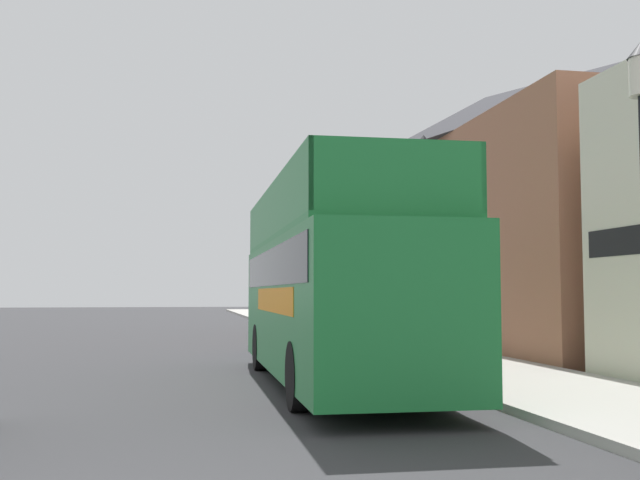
{
  "coord_description": "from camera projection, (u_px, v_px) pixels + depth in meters",
  "views": [
    {
      "loc": [
        0.01,
        -4.37,
        1.8
      ],
      "look_at": [
        2.44,
        8.39,
        2.72
      ],
      "focal_mm": 42.0,
      "sensor_mm": 36.0,
      "label": 1
    }
  ],
  "objects": [
    {
      "name": "sidewalk",
      "position": [
        396.0,
        349.0,
        23.04
      ],
      "size": [
        3.6,
        108.0,
        0.14
      ],
      "color": "#ADAAA3",
      "rests_on": "ground_plane"
    },
    {
      "name": "parked_car_ahead_of_bus",
      "position": [
        305.0,
        331.0,
        21.89
      ],
      "size": [
        2.01,
        4.1,
        1.49
      ],
      "rotation": [
        0.0,
        0.0,
        -0.05
      ],
      "color": "navy",
      "rests_on": "ground_plane"
    },
    {
      "name": "lamp_post_second",
      "position": [
        424.0,
        208.0,
        16.41
      ],
      "size": [
        0.35,
        0.35,
        5.15
      ],
      "color": "black",
      "rests_on": "sidewalk"
    },
    {
      "name": "ground_plane",
      "position": [
        177.0,
        347.0,
        24.73
      ],
      "size": [
        144.0,
        144.0,
        0.0
      ],
      "primitive_type": "plane",
      "color": "#333335"
    },
    {
      "name": "brick_terrace_rear",
      "position": [
        487.0,
        218.0,
        28.2
      ],
      "size": [
        6.0,
        21.84,
        9.25
      ],
      "color": "#9E664C",
      "rests_on": "ground_plane"
    },
    {
      "name": "tour_bus",
      "position": [
        332.0,
        293.0,
        14.73
      ],
      "size": [
        2.65,
        10.32,
        3.89
      ],
      "rotation": [
        0.0,
        0.0,
        -0.01
      ],
      "color": "#1E7A38",
      "rests_on": "ground_plane"
    }
  ]
}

